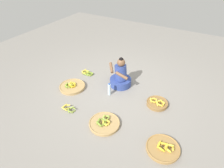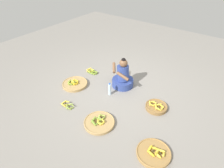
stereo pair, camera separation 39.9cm
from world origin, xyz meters
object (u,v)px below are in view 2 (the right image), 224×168
(banana_basket_back_left, at_px, (99,122))
(loose_bananas_back_center, at_px, (68,105))
(vendor_woman_front, at_px, (123,77))
(loose_bananas_front_left, at_px, (92,72))
(water_bottle, at_px, (110,89))
(banana_basket_front_center, at_px, (154,153))
(banana_basket_mid_left, at_px, (75,84))
(banana_basket_back_right, at_px, (156,107))

(banana_basket_back_left, height_order, loose_bananas_back_center, banana_basket_back_left)
(vendor_woman_front, relative_size, loose_bananas_front_left, 1.96)
(water_bottle, bearing_deg, banana_basket_front_center, -28.32)
(loose_bananas_front_left, bearing_deg, vendor_woman_front, -0.32)
(banana_basket_back_left, xyz_separation_m, banana_basket_mid_left, (-1.30, 0.62, 0.00))
(banana_basket_back_left, xyz_separation_m, banana_basket_back_right, (0.69, 1.05, 0.01))
(banana_basket_mid_left, height_order, loose_bananas_front_left, banana_basket_mid_left)
(vendor_woman_front, relative_size, banana_basket_back_right, 1.66)
(water_bottle, bearing_deg, banana_basket_mid_left, -165.97)
(banana_basket_front_center, relative_size, banana_basket_mid_left, 0.92)
(banana_basket_back_left, relative_size, loose_bananas_back_center, 1.78)
(banana_basket_mid_left, bearing_deg, banana_basket_back_left, -25.43)
(loose_bananas_front_left, xyz_separation_m, water_bottle, (0.96, -0.47, 0.12))
(loose_bananas_back_center, height_order, loose_bananas_front_left, same)
(banana_basket_mid_left, bearing_deg, water_bottle, 14.03)
(water_bottle, bearing_deg, banana_basket_back_right, 10.68)
(banana_basket_back_left, xyz_separation_m, banana_basket_front_center, (1.15, 0.02, 0.00))
(banana_basket_back_right, height_order, loose_bananas_back_center, banana_basket_back_right)
(vendor_woman_front, height_order, water_bottle, vendor_woman_front)
(banana_basket_back_left, height_order, banana_basket_front_center, banana_basket_front_center)
(loose_bananas_front_left, bearing_deg, loose_bananas_back_center, -70.00)
(vendor_woman_front, distance_m, banana_basket_front_center, 1.99)
(loose_bananas_front_left, height_order, water_bottle, water_bottle)
(banana_basket_back_right, relative_size, loose_bananas_front_left, 1.19)
(banana_basket_mid_left, bearing_deg, vendor_woman_front, 36.06)
(banana_basket_front_center, height_order, banana_basket_mid_left, banana_basket_front_center)
(banana_basket_back_right, bearing_deg, water_bottle, -169.32)
(banana_basket_front_center, height_order, loose_bananas_front_left, banana_basket_front_center)
(banana_basket_back_left, relative_size, banana_basket_mid_left, 0.97)
(loose_bananas_back_center, xyz_separation_m, water_bottle, (0.48, 0.86, 0.12))
(banana_basket_mid_left, distance_m, banana_basket_back_right, 2.03)
(vendor_woman_front, relative_size, banana_basket_mid_left, 1.23)
(loose_bananas_back_center, bearing_deg, water_bottle, 60.98)
(vendor_woman_front, xyz_separation_m, banana_basket_back_left, (0.35, -1.31, -0.20))
(vendor_woman_front, xyz_separation_m, water_bottle, (-0.04, -0.46, -0.09))
(banana_basket_mid_left, relative_size, water_bottle, 1.99)
(vendor_woman_front, distance_m, loose_bananas_back_center, 1.44)
(vendor_woman_front, xyz_separation_m, banana_basket_back_right, (1.04, -0.26, -0.19))
(vendor_woman_front, bearing_deg, banana_basket_mid_left, -143.94)
(banana_basket_back_left, xyz_separation_m, loose_bananas_front_left, (-1.35, 1.31, -0.01))
(banana_basket_mid_left, xyz_separation_m, banana_basket_back_right, (1.99, 0.43, 0.01))
(banana_basket_front_center, height_order, banana_basket_back_right, banana_basket_back_right)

